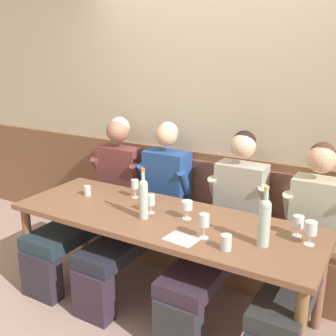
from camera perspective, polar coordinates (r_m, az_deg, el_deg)
ground_plane at (r=3.21m, az=-2.22°, el=-20.24°), size 6.80×6.80×0.02m
room_wall_back at (r=3.57m, az=7.07°, el=8.24°), size 6.80×0.08×2.80m
wood_wainscot_panel at (r=3.75m, az=6.25°, el=-5.52°), size 6.80×0.03×1.01m
wall_bench at (r=3.67m, az=4.77°, el=-9.82°), size 2.60×0.42×0.94m
dining_table at (r=2.97m, az=-0.83°, el=-8.33°), size 2.30×0.79×0.74m
person_left_seat at (r=3.70m, az=-10.08°, el=-4.01°), size 0.54×1.24×1.30m
person_right_seat at (r=3.41m, az=-2.92°, el=-5.38°), size 0.49×1.25×1.30m
person_center_left_seat at (r=3.11m, az=8.03°, el=-7.93°), size 0.50×1.24×1.30m
person_center_right_seat at (r=2.96m, az=18.90°, el=-9.97°), size 0.46×1.24×1.27m
wine_bottle_clear_water at (r=2.53m, az=13.56°, el=-7.30°), size 0.08×0.08×0.39m
wine_bottle_green_tall at (r=2.85m, az=-3.53°, el=-4.17°), size 0.07×0.07×0.37m
wine_glass_by_bottle at (r=3.27m, az=-4.75°, el=-2.39°), size 0.06×0.06×0.15m
wine_glass_center_front at (r=2.96m, az=-2.49°, el=-4.65°), size 0.06×0.06×0.14m
wine_glass_mid_left at (r=2.86m, az=2.72°, el=-5.46°), size 0.08×0.08×0.14m
wine_glass_left_end at (r=2.74m, az=18.05°, el=-7.43°), size 0.07×0.07×0.14m
wine_glass_right_end at (r=2.58m, az=5.18°, el=-7.52°), size 0.07×0.07×0.17m
wine_glass_near_bucket at (r=2.65m, az=19.66°, el=-8.19°), size 0.08×0.08×0.16m
water_tumbler_right at (r=3.40m, az=-11.42°, el=-3.17°), size 0.06×0.06×0.08m
water_tumbler_left at (r=2.49m, az=8.28°, el=-10.44°), size 0.07×0.07×0.10m
tasting_sheet_left_guest at (r=2.61m, az=1.91°, el=-10.07°), size 0.23×0.17×0.00m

